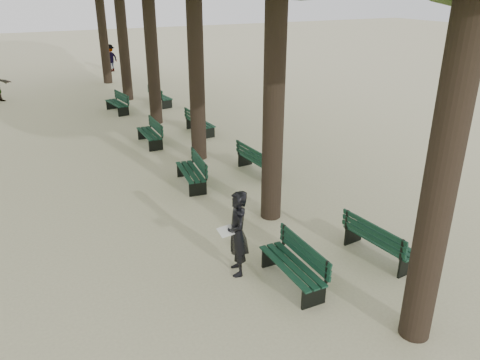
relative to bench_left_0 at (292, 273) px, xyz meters
name	(u,v)px	position (x,y,z in m)	size (l,w,h in m)	color
ground	(281,294)	(-0.37, -0.19, -0.27)	(120.00, 120.00, 0.00)	beige
bench_left_0	(292,273)	(0.00, 0.00, 0.00)	(0.59, 1.81, 0.92)	black
bench_left_1	(191,177)	(0.00, 5.65, 0.00)	(0.78, 1.86, 0.92)	black
bench_left_2	(150,138)	(0.00, 9.99, 0.00)	(0.59, 1.81, 0.92)	black
bench_left_3	(117,107)	(0.00, 15.35, 0.00)	(0.80, 1.86, 0.92)	black
bench_right_0	(379,247)	(2.27, -0.02, 0.00)	(0.75, 1.85, 0.92)	black
bench_right_1	(257,165)	(2.27, 5.63, 0.00)	(0.66, 1.83, 0.92)	black
bench_right_2	(200,127)	(2.27, 10.52, 0.00)	(0.67, 1.83, 0.92)	black
bench_right_3	(161,100)	(2.27, 15.79, 0.00)	(0.76, 1.85, 0.92)	black
man_with_map	(237,233)	(-0.79, 0.88, 0.66)	(0.71, 0.82, 1.86)	black
pedestrian_b	(110,58)	(2.20, 26.75, 0.64)	(1.18, 0.37, 1.83)	#262628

